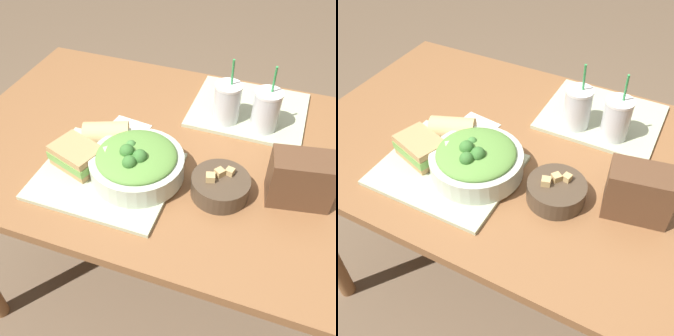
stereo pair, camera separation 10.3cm
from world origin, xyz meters
The scene contains 12 objects.
ground_plane centered at (0.00, 0.00, 0.00)m, with size 12.00×12.00×0.00m, color brown.
dining_table centered at (0.00, 0.00, 0.66)m, with size 1.34×0.87×0.76m.
tray_near centered at (-0.14, -0.19, 0.77)m, with size 0.37×0.31×0.01m.
tray_far centered at (0.17, 0.25, 0.77)m, with size 0.37×0.31×0.01m.
salad_bowl centered at (-0.06, -0.16, 0.82)m, with size 0.26×0.26×0.11m.
soup_bowl centered at (0.17, -0.15, 0.79)m, with size 0.15×0.15×0.07m.
sandwich_near centered at (-0.23, -0.18, 0.81)m, with size 0.16×0.14×0.06m.
baguette_near centered at (-0.18, -0.08, 0.81)m, with size 0.15×0.12×0.08m.
drink_cup_dark centered at (0.11, 0.16, 0.84)m, with size 0.08×0.08×0.22m.
drink_cup_red centered at (0.23, 0.16, 0.84)m, with size 0.08×0.08×0.22m.
chip_bag centered at (0.36, -0.09, 0.83)m, with size 0.17×0.12×0.14m.
napkin_folded centered at (-0.17, 0.03, 0.77)m, with size 0.13×0.10×0.00m.
Camera 1 is at (0.28, -0.86, 1.54)m, focal length 42.00 mm.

